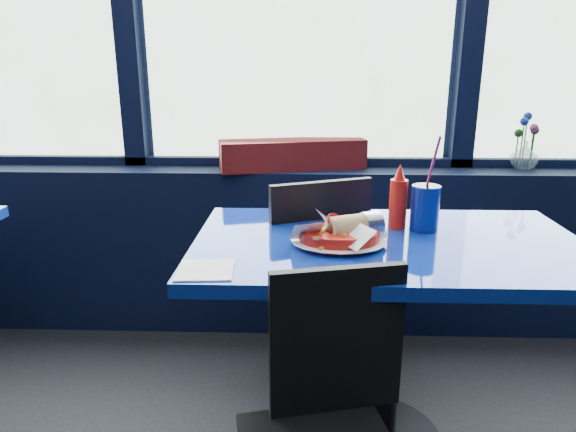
{
  "coord_description": "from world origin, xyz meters",
  "views": [
    {
      "loc": [
        0.04,
        0.49,
        1.27
      ],
      "look_at": [
        -0.01,
        1.98,
        0.83
      ],
      "focal_mm": 32.0,
      "sensor_mm": 36.0,
      "label": 1
    }
  ],
  "objects_px": {
    "chair_near_back": "(330,271)",
    "food_basket": "(341,234)",
    "planter_box": "(293,154)",
    "chair_near_front": "(328,415)",
    "near_table": "(385,294)",
    "ketchup_bottle": "(398,200)",
    "soda_cup": "(425,207)",
    "flower_vase": "(525,152)"
  },
  "relations": [
    {
      "from": "ketchup_bottle",
      "to": "soda_cup",
      "type": "height_order",
      "value": "soda_cup"
    },
    {
      "from": "flower_vase",
      "to": "soda_cup",
      "type": "height_order",
      "value": "soda_cup"
    },
    {
      "from": "chair_near_back",
      "to": "food_basket",
      "type": "bearing_deg",
      "value": 68.81
    },
    {
      "from": "flower_vase",
      "to": "ketchup_bottle",
      "type": "height_order",
      "value": "flower_vase"
    },
    {
      "from": "ketchup_bottle",
      "to": "planter_box",
      "type": "bearing_deg",
      "value": 116.25
    },
    {
      "from": "chair_near_back",
      "to": "ketchup_bottle",
      "type": "bearing_deg",
      "value": 113.02
    },
    {
      "from": "near_table",
      "to": "chair_near_back",
      "type": "distance_m",
      "value": 0.37
    },
    {
      "from": "planter_box",
      "to": "chair_near_back",
      "type": "bearing_deg",
      "value": -86.76
    },
    {
      "from": "planter_box",
      "to": "flower_vase",
      "type": "height_order",
      "value": "flower_vase"
    },
    {
      "from": "near_table",
      "to": "chair_near_front",
      "type": "relative_size",
      "value": 1.5
    },
    {
      "from": "near_table",
      "to": "food_basket",
      "type": "distance_m",
      "value": 0.27
    },
    {
      "from": "chair_near_back",
      "to": "ketchup_bottle",
      "type": "xyz_separation_m",
      "value": [
        0.2,
        -0.2,
        0.34
      ]
    },
    {
      "from": "food_basket",
      "to": "flower_vase",
      "type": "bearing_deg",
      "value": 47.3
    },
    {
      "from": "planter_box",
      "to": "flower_vase",
      "type": "distance_m",
      "value": 1.07
    },
    {
      "from": "chair_near_front",
      "to": "chair_near_back",
      "type": "xyz_separation_m",
      "value": [
        0.04,
        0.78,
        0.05
      ]
    },
    {
      "from": "chair_near_front",
      "to": "soda_cup",
      "type": "relative_size",
      "value": 2.57
    },
    {
      "from": "near_table",
      "to": "ketchup_bottle",
      "type": "relative_size",
      "value": 5.57
    },
    {
      "from": "soda_cup",
      "to": "chair_near_front",
      "type": "bearing_deg",
      "value": -120.21
    },
    {
      "from": "near_table",
      "to": "ketchup_bottle",
      "type": "height_order",
      "value": "ketchup_bottle"
    },
    {
      "from": "food_basket",
      "to": "ketchup_bottle",
      "type": "bearing_deg",
      "value": 43.11
    },
    {
      "from": "near_table",
      "to": "flower_vase",
      "type": "bearing_deg",
      "value": 49.44
    },
    {
      "from": "chair_near_back",
      "to": "planter_box",
      "type": "distance_m",
      "value": 0.67
    },
    {
      "from": "flower_vase",
      "to": "ketchup_bottle",
      "type": "distance_m",
      "value": 1.03
    },
    {
      "from": "near_table",
      "to": "soda_cup",
      "type": "relative_size",
      "value": 3.84
    },
    {
      "from": "chair_near_back",
      "to": "food_basket",
      "type": "distance_m",
      "value": 0.47
    },
    {
      "from": "food_basket",
      "to": "ketchup_bottle",
      "type": "xyz_separation_m",
      "value": [
        0.2,
        0.17,
        0.06
      ]
    },
    {
      "from": "ketchup_bottle",
      "to": "soda_cup",
      "type": "xyz_separation_m",
      "value": [
        0.08,
        -0.02,
        -0.02
      ]
    },
    {
      "from": "near_table",
      "to": "flower_vase",
      "type": "height_order",
      "value": "flower_vase"
    },
    {
      "from": "ketchup_bottle",
      "to": "soda_cup",
      "type": "relative_size",
      "value": 0.69
    },
    {
      "from": "chair_near_back",
      "to": "food_basket",
      "type": "height_order",
      "value": "chair_near_back"
    },
    {
      "from": "chair_near_front",
      "to": "flower_vase",
      "type": "bearing_deg",
      "value": 41.43
    },
    {
      "from": "chair_near_front",
      "to": "planter_box",
      "type": "distance_m",
      "value": 1.39
    },
    {
      "from": "planter_box",
      "to": "near_table",
      "type": "bearing_deg",
      "value": -83.12
    },
    {
      "from": "ketchup_bottle",
      "to": "near_table",
      "type": "bearing_deg",
      "value": -109.66
    },
    {
      "from": "soda_cup",
      "to": "ketchup_bottle",
      "type": "bearing_deg",
      "value": 168.66
    },
    {
      "from": "planter_box",
      "to": "soda_cup",
      "type": "bearing_deg",
      "value": -72.65
    },
    {
      "from": "chair_near_front",
      "to": "food_basket",
      "type": "xyz_separation_m",
      "value": [
        0.05,
        0.41,
        0.32
      ]
    },
    {
      "from": "chair_near_front",
      "to": "near_table",
      "type": "bearing_deg",
      "value": 53.32
    },
    {
      "from": "near_table",
      "to": "flower_vase",
      "type": "xyz_separation_m",
      "value": [
        0.75,
        0.88,
        0.31
      ]
    },
    {
      "from": "chair_near_back",
      "to": "soda_cup",
      "type": "height_order",
      "value": "soda_cup"
    },
    {
      "from": "soda_cup",
      "to": "flower_vase",
      "type": "bearing_deg",
      "value": 51.02
    },
    {
      "from": "planter_box",
      "to": "ketchup_bottle",
      "type": "relative_size",
      "value": 3.13
    }
  ]
}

